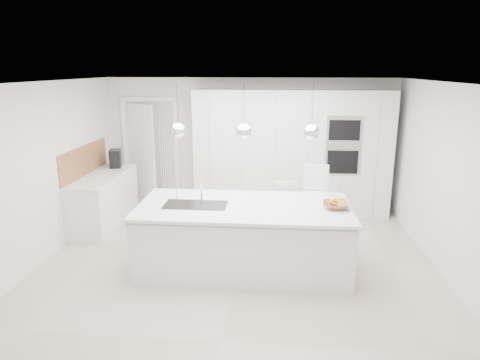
# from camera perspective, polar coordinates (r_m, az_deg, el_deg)

# --- Properties ---
(floor) EXTENTS (5.50, 5.50, 0.00)m
(floor) POSITION_cam_1_polar(r_m,az_deg,el_deg) (6.30, -0.23, -10.42)
(floor) COLOR #B9A897
(floor) RESTS_ON ground
(wall_back) EXTENTS (5.50, 0.00, 5.50)m
(wall_back) POSITION_cam_1_polar(r_m,az_deg,el_deg) (8.32, 1.29, 4.86)
(wall_back) COLOR silver
(wall_back) RESTS_ON ground
(wall_left) EXTENTS (0.00, 5.00, 5.00)m
(wall_left) POSITION_cam_1_polar(r_m,az_deg,el_deg) (6.70, -24.38, 1.09)
(wall_left) COLOR silver
(wall_left) RESTS_ON ground
(ceiling) EXTENTS (5.50, 5.50, 0.00)m
(ceiling) POSITION_cam_1_polar(r_m,az_deg,el_deg) (5.70, -0.26, 12.94)
(ceiling) COLOR white
(ceiling) RESTS_ON wall_back
(tall_cabinets) EXTENTS (3.60, 0.60, 2.30)m
(tall_cabinets) POSITION_cam_1_polar(r_m,az_deg,el_deg) (8.03, 6.86, 3.67)
(tall_cabinets) COLOR silver
(tall_cabinets) RESTS_ON floor
(oven_stack) EXTENTS (0.62, 0.04, 1.05)m
(oven_stack) POSITION_cam_1_polar(r_m,az_deg,el_deg) (7.78, 13.64, 4.50)
(oven_stack) COLOR #A5A5A8
(oven_stack) RESTS_ON tall_cabinets
(doorway_frame) EXTENTS (1.11, 0.08, 2.13)m
(doorway_frame) POSITION_cam_1_polar(r_m,az_deg,el_deg) (8.67, -11.73, 3.45)
(doorway_frame) COLOR white
(doorway_frame) RESTS_ON floor
(hallway_door) EXTENTS (0.76, 0.38, 2.00)m
(hallway_door) POSITION_cam_1_polar(r_m,az_deg,el_deg) (8.70, -13.40, 3.26)
(hallway_door) COLOR white
(hallway_door) RESTS_ON floor
(radiator) EXTENTS (0.32, 0.04, 1.40)m
(radiator) POSITION_cam_1_polar(r_m,az_deg,el_deg) (8.61, -9.64, 2.28)
(radiator) COLOR white
(radiator) RESTS_ON floor
(left_base_cabinets) EXTENTS (0.60, 1.80, 0.86)m
(left_base_cabinets) POSITION_cam_1_polar(r_m,az_deg,el_deg) (7.82, -17.63, -2.68)
(left_base_cabinets) COLOR silver
(left_base_cabinets) RESTS_ON floor
(left_worktop) EXTENTS (0.62, 1.82, 0.04)m
(left_worktop) POSITION_cam_1_polar(r_m,az_deg,el_deg) (7.70, -17.89, 0.52)
(left_worktop) COLOR white
(left_worktop) RESTS_ON left_base_cabinets
(oak_backsplash) EXTENTS (0.02, 1.80, 0.50)m
(oak_backsplash) POSITION_cam_1_polar(r_m,az_deg,el_deg) (7.76, -20.01, 2.49)
(oak_backsplash) COLOR #99663A
(oak_backsplash) RESTS_ON wall_left
(island_base) EXTENTS (2.80, 1.20, 0.86)m
(island_base) POSITION_cam_1_polar(r_m,az_deg,el_deg) (5.85, 0.48, -7.89)
(island_base) COLOR silver
(island_base) RESTS_ON floor
(island_worktop) EXTENTS (2.84, 1.40, 0.04)m
(island_worktop) POSITION_cam_1_polar(r_m,az_deg,el_deg) (5.74, 0.53, -3.55)
(island_worktop) COLOR white
(island_worktop) RESTS_ON island_base
(island_sink) EXTENTS (0.84, 0.44, 0.18)m
(island_sink) POSITION_cam_1_polar(r_m,az_deg,el_deg) (5.79, -5.95, -4.08)
(island_sink) COLOR #3F3F42
(island_sink) RESTS_ON island_worktop
(island_tap) EXTENTS (0.02, 0.02, 0.30)m
(island_tap) POSITION_cam_1_polar(r_m,az_deg,el_deg) (5.90, -5.18, -1.35)
(island_tap) COLOR white
(island_tap) RESTS_ON island_worktop
(pendant_left) EXTENTS (0.20, 0.20, 0.20)m
(pendant_left) POSITION_cam_1_polar(r_m,az_deg,el_deg) (5.58, -8.28, 6.56)
(pendant_left) COLOR white
(pendant_left) RESTS_ON ceiling
(pendant_mid) EXTENTS (0.20, 0.20, 0.20)m
(pendant_mid) POSITION_cam_1_polar(r_m,az_deg,el_deg) (5.45, 0.52, 6.52)
(pendant_mid) COLOR white
(pendant_mid) RESTS_ON ceiling
(pendant_right) EXTENTS (0.20, 0.20, 0.20)m
(pendant_right) POSITION_cam_1_polar(r_m,az_deg,el_deg) (5.45, 9.51, 6.32)
(pendant_right) COLOR white
(pendant_right) RESTS_ON ceiling
(fruit_bowl) EXTENTS (0.35, 0.35, 0.08)m
(fruit_bowl) POSITION_cam_1_polar(r_m,az_deg,el_deg) (5.72, 12.60, -3.32)
(fruit_bowl) COLOR #99663A
(fruit_bowl) RESTS_ON island_worktop
(espresso_machine) EXTENTS (0.27, 0.34, 0.33)m
(espresso_machine) POSITION_cam_1_polar(r_m,az_deg,el_deg) (8.19, -16.28, 2.78)
(espresso_machine) COLOR black
(espresso_machine) RESTS_ON left_worktop
(bar_stool_left) EXTENTS (0.46, 0.54, 1.00)m
(bar_stool_left) POSITION_cam_1_polar(r_m,az_deg,el_deg) (6.57, 5.96, -4.73)
(bar_stool_left) COLOR white
(bar_stool_left) RESTS_ON floor
(bar_stool_right) EXTENTS (0.42, 0.57, 1.22)m
(bar_stool_right) POSITION_cam_1_polar(r_m,az_deg,el_deg) (6.72, 10.06, -3.42)
(bar_stool_right) COLOR white
(bar_stool_right) RESTS_ON floor
(apple_a) EXTENTS (0.08, 0.08, 0.08)m
(apple_a) POSITION_cam_1_polar(r_m,az_deg,el_deg) (5.70, 12.29, -3.04)
(apple_a) COLOR #A3220F
(apple_a) RESTS_ON fruit_bowl
(apple_b) EXTENTS (0.08, 0.08, 0.08)m
(apple_b) POSITION_cam_1_polar(r_m,az_deg,el_deg) (5.69, 12.55, -3.12)
(apple_b) COLOR #A3220F
(apple_b) RESTS_ON fruit_bowl
(apple_c) EXTENTS (0.07, 0.07, 0.07)m
(apple_c) POSITION_cam_1_polar(r_m,az_deg,el_deg) (5.68, 12.41, -3.18)
(apple_c) COLOR #A3220F
(apple_c) RESTS_ON fruit_bowl
(banana_bunch) EXTENTS (0.23, 0.16, 0.20)m
(banana_bunch) POSITION_cam_1_polar(r_m,az_deg,el_deg) (5.68, 12.95, -2.74)
(banana_bunch) COLOR yellow
(banana_bunch) RESTS_ON fruit_bowl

